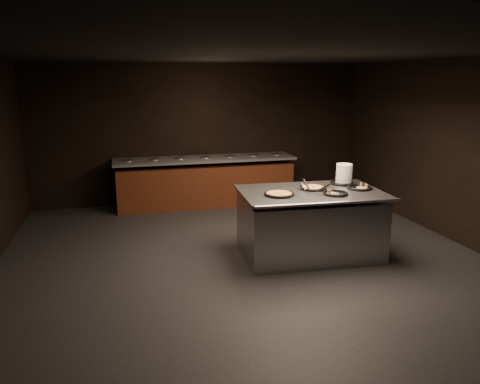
{
  "coord_description": "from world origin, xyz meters",
  "views": [
    {
      "loc": [
        -1.71,
        -5.78,
        2.58
      ],
      "look_at": [
        -0.12,
        0.3,
        1.05
      ],
      "focal_mm": 35.0,
      "sensor_mm": 36.0,
      "label": 1
    }
  ],
  "objects_px": {
    "pan_cheese_whole": "(313,188)",
    "pan_veggie_whole": "(279,194)",
    "serving_counter": "(310,225)",
    "plate_stack": "(344,174)"
  },
  "relations": [
    {
      "from": "pan_veggie_whole",
      "to": "serving_counter",
      "type": "bearing_deg",
      "value": 12.72
    },
    {
      "from": "serving_counter",
      "to": "plate_stack",
      "type": "distance_m",
      "value": 1.04
    },
    {
      "from": "pan_veggie_whole",
      "to": "pan_cheese_whole",
      "type": "height_order",
      "value": "same"
    },
    {
      "from": "serving_counter",
      "to": "pan_veggie_whole",
      "type": "relative_size",
      "value": 4.91
    },
    {
      "from": "serving_counter",
      "to": "plate_stack",
      "type": "height_order",
      "value": "plate_stack"
    },
    {
      "from": "pan_veggie_whole",
      "to": "plate_stack",
      "type": "bearing_deg",
      "value": 21.54
    },
    {
      "from": "pan_cheese_whole",
      "to": "pan_veggie_whole",
      "type": "bearing_deg",
      "value": -159.3
    },
    {
      "from": "serving_counter",
      "to": "pan_veggie_whole",
      "type": "bearing_deg",
      "value": -164.12
    },
    {
      "from": "pan_cheese_whole",
      "to": "serving_counter",
      "type": "bearing_deg",
      "value": -127.7
    },
    {
      "from": "plate_stack",
      "to": "pan_cheese_whole",
      "type": "xyz_separation_m",
      "value": [
        -0.62,
        -0.26,
        -0.13
      ]
    }
  ]
}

